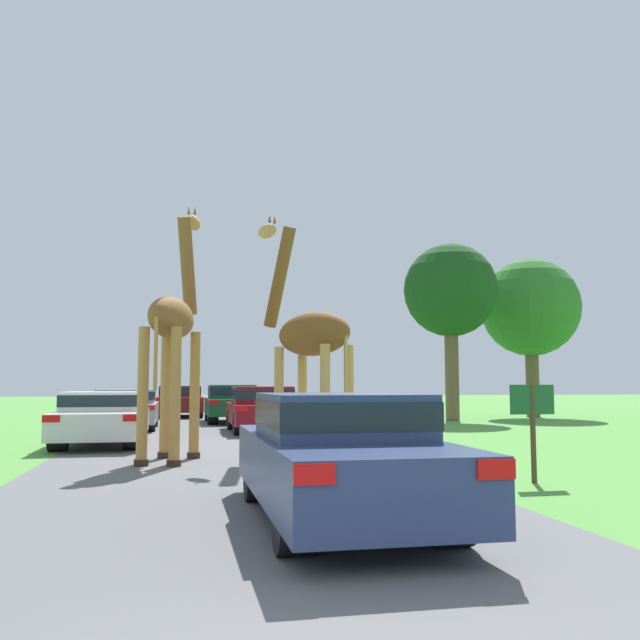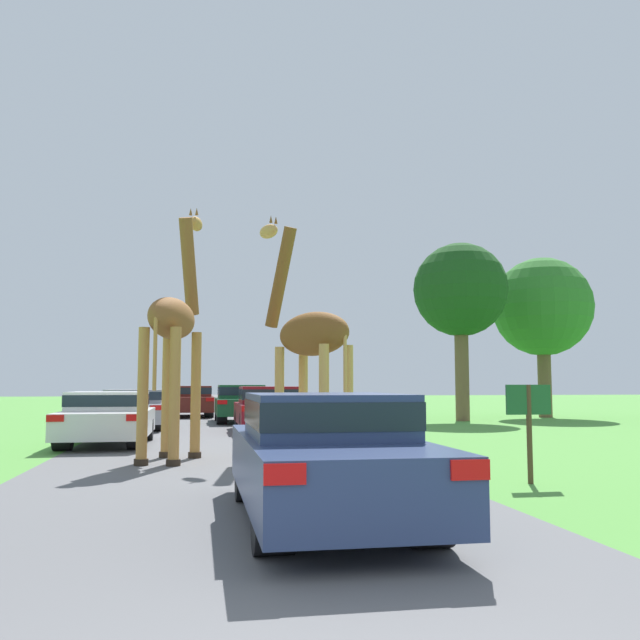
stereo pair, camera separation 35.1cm
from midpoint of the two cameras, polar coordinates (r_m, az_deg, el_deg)
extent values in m
cube|color=#5B5B5E|center=(31.96, -10.72, -7.90)|extent=(6.45, 120.00, 0.00)
cylinder|color=tan|center=(13.39, -4.24, -6.93)|extent=(0.19, 0.19, 2.18)
cylinder|color=#2D2319|center=(13.46, -4.27, -11.34)|extent=(0.24, 0.24, 0.11)
cylinder|color=tan|center=(13.77, -2.24, -6.90)|extent=(0.19, 0.19, 2.18)
cylinder|color=#2D2319|center=(13.84, -2.25, -11.19)|extent=(0.24, 0.24, 0.11)
cylinder|color=tan|center=(12.36, -0.39, -7.08)|extent=(0.19, 0.19, 2.18)
cylinder|color=#2D2319|center=(12.44, -0.39, -11.85)|extent=(0.24, 0.24, 0.11)
cylinder|color=tan|center=(12.77, 1.65, -7.02)|extent=(0.19, 0.19, 2.18)
cylinder|color=#2D2319|center=(12.85, 1.67, -11.64)|extent=(0.24, 0.24, 0.11)
ellipsoid|color=brown|center=(13.10, -1.35, -1.18)|extent=(1.59, 2.01, 0.85)
cylinder|color=brown|center=(14.04, -4.13, 3.62)|extent=(0.68, 0.91, 2.08)
ellipsoid|color=tan|center=(14.57, -5.17, 7.47)|extent=(0.49, 0.60, 0.30)
cylinder|color=tan|center=(12.39, 1.40, -3.72)|extent=(0.07, 0.07, 1.20)
cone|color=brown|center=(14.46, -4.97, 8.51)|extent=(0.07, 0.07, 0.16)
cone|color=brown|center=(14.54, -4.55, 8.43)|extent=(0.07, 0.07, 0.16)
cylinder|color=#B77F3D|center=(13.84, -13.62, -6.13)|extent=(0.20, 0.20, 2.48)
cylinder|color=#2D2319|center=(13.91, -13.72, -11.00)|extent=(0.26, 0.26, 0.12)
cylinder|color=#B77F3D|center=(13.67, -11.25, -6.19)|extent=(0.20, 0.20, 2.48)
cylinder|color=#2D2319|center=(13.74, -11.34, -11.12)|extent=(0.26, 0.26, 0.12)
cylinder|color=#B77F3D|center=(12.62, -15.48, -6.18)|extent=(0.20, 0.20, 2.48)
cylinder|color=#2D2319|center=(12.69, -15.62, -11.51)|extent=(0.26, 0.26, 0.12)
cylinder|color=#B77F3D|center=(12.42, -12.90, -6.25)|extent=(0.20, 0.20, 2.48)
cylinder|color=#2D2319|center=(12.50, -13.02, -11.67)|extent=(0.26, 0.26, 0.12)
ellipsoid|color=brown|center=(13.19, -13.14, 0.15)|extent=(1.19, 1.98, 0.79)
cylinder|color=brown|center=(14.30, -11.80, 4.47)|extent=(0.51, 0.92, 2.01)
ellipsoid|color=#B77F3D|center=(14.90, -11.26, 8.01)|extent=(0.39, 0.61, 0.30)
cylinder|color=#B77F3D|center=(12.31, -14.47, -2.61)|extent=(0.07, 0.07, 1.36)
cone|color=brown|center=(14.82, -11.67, 9.01)|extent=(0.07, 0.07, 0.16)
cone|color=brown|center=(14.78, -11.17, 9.04)|extent=(0.07, 0.07, 0.16)
cube|color=navy|center=(7.44, 0.22, -12.27)|extent=(1.75, 4.51, 0.65)
cube|color=navy|center=(7.40, 0.22, -8.00)|extent=(1.58, 2.03, 0.46)
cube|color=#19232D|center=(7.40, 0.22, -7.82)|extent=(1.59, 2.05, 0.28)
cube|color=red|center=(5.08, -2.51, -12.85)|extent=(0.32, 0.03, 0.16)
cube|color=red|center=(5.49, 12.81, -12.16)|extent=(0.32, 0.03, 0.16)
cylinder|color=black|center=(8.70, -6.32, -13.11)|extent=(0.35, 0.56, 0.56)
cylinder|color=black|center=(8.94, 2.90, -12.92)|extent=(0.35, 0.56, 0.56)
cylinder|color=black|center=(6.05, -3.80, -16.56)|extent=(0.35, 0.56, 0.56)
cylinder|color=black|center=(6.39, 9.25, -15.90)|extent=(0.35, 0.56, 0.56)
cube|color=gray|center=(22.79, -16.49, -7.48)|extent=(1.96, 3.98, 0.59)
cube|color=gray|center=(22.78, -16.46, -6.18)|extent=(1.76, 1.79, 0.44)
cube|color=#19232D|center=(22.78, -16.45, -6.13)|extent=(1.78, 1.81, 0.26)
cube|color=red|center=(20.88, -19.14, -7.04)|extent=(0.35, 0.03, 0.14)
cube|color=red|center=(20.74, -14.71, -7.17)|extent=(0.35, 0.03, 0.14)
cylinder|color=black|center=(24.07, -18.15, -7.92)|extent=(0.39, 0.56, 0.56)
cylinder|color=black|center=(23.95, -14.38, -8.03)|extent=(0.39, 0.56, 0.56)
cylinder|color=black|center=(21.70, -18.86, -8.20)|extent=(0.39, 0.56, 0.56)
cylinder|color=black|center=(21.56, -14.68, -8.33)|extent=(0.39, 0.56, 0.56)
cube|color=#561914|center=(30.91, -12.05, -6.91)|extent=(1.97, 4.23, 0.64)
cube|color=#561914|center=(30.90, -12.03, -5.89)|extent=(1.77, 1.90, 0.47)
cube|color=#19232D|center=(30.90, -12.03, -5.85)|extent=(1.79, 1.92, 0.28)
cube|color=red|center=(28.80, -13.68, -6.55)|extent=(0.35, 0.03, 0.15)
cube|color=red|center=(28.79, -10.44, -6.61)|extent=(0.35, 0.03, 0.15)
cylinder|color=black|center=(32.20, -13.46, -7.31)|extent=(0.39, 0.59, 0.59)
cylinder|color=black|center=(32.19, -10.63, -7.36)|extent=(0.39, 0.59, 0.59)
cylinder|color=black|center=(29.67, -13.61, -7.48)|extent=(0.39, 0.59, 0.59)
cylinder|color=black|center=(29.66, -10.54, -7.54)|extent=(0.39, 0.59, 0.59)
cube|color=maroon|center=(20.86, -5.41, -7.82)|extent=(1.91, 4.09, 0.58)
cube|color=maroon|center=(20.84, -5.39, -6.31)|extent=(1.72, 1.84, 0.52)
cube|color=#19232D|center=(20.84, -5.39, -6.24)|extent=(1.74, 1.86, 0.31)
cube|color=red|center=(18.73, -7.10, -7.45)|extent=(0.34, 0.03, 0.14)
cube|color=red|center=(18.92, -2.34, -7.46)|extent=(0.34, 0.03, 0.14)
cylinder|color=black|center=(22.02, -7.76, -8.30)|extent=(0.38, 0.63, 0.63)
cylinder|color=black|center=(22.18, -3.78, -8.32)|extent=(0.38, 0.63, 0.63)
cylinder|color=black|center=(19.58, -7.26, -8.68)|extent=(0.38, 0.63, 0.63)
cylinder|color=black|center=(19.76, -2.79, -8.68)|extent=(0.38, 0.63, 0.63)
cube|color=#144C28|center=(25.99, -7.86, -7.21)|extent=(1.87, 4.23, 0.60)
cube|color=#144C28|center=(25.98, -7.84, -6.00)|extent=(1.68, 1.90, 0.50)
cube|color=#19232D|center=(25.98, -7.84, -5.94)|extent=(1.70, 1.92, 0.30)
cube|color=red|center=(23.82, -9.36, -6.85)|extent=(0.34, 0.03, 0.14)
cube|color=red|center=(23.94, -5.66, -6.89)|extent=(0.34, 0.03, 0.14)
cylinder|color=black|center=(27.23, -9.63, -7.62)|extent=(0.37, 0.72, 0.72)
cylinder|color=black|center=(27.33, -6.46, -7.65)|extent=(0.37, 0.72, 0.72)
cylinder|color=black|center=(24.70, -9.41, -7.86)|extent=(0.37, 0.72, 0.72)
cylinder|color=black|center=(24.80, -5.92, -7.89)|extent=(0.37, 0.72, 0.72)
cube|color=silver|center=(17.01, -18.43, -8.23)|extent=(1.95, 4.04, 0.58)
cube|color=silver|center=(16.99, -18.37, -6.50)|extent=(1.76, 1.82, 0.44)
cube|color=#19232D|center=(16.99, -18.37, -6.43)|extent=(1.78, 1.84, 0.26)
cube|color=red|center=(15.11, -22.34, -7.70)|extent=(0.35, 0.03, 0.14)
cube|color=red|center=(14.90, -16.23, -7.93)|extent=(0.35, 0.03, 0.14)
cylinder|color=black|center=(18.33, -20.46, -8.72)|extent=(0.39, 0.56, 0.56)
cylinder|color=black|center=(18.16, -15.53, -8.90)|extent=(0.39, 0.56, 0.56)
cylinder|color=black|center=(15.94, -21.79, -9.23)|extent=(0.39, 0.56, 0.56)
cylinder|color=black|center=(15.75, -16.11, -9.45)|extent=(0.39, 0.56, 0.56)
cylinder|color=brown|center=(27.43, 10.67, -3.48)|extent=(0.55, 0.55, 4.64)
sphere|color=#194719|center=(27.67, 10.57, 2.49)|extent=(3.74, 3.74, 3.74)
cylinder|color=brown|center=(31.30, 17.13, -3.97)|extent=(0.58, 0.58, 4.19)
sphere|color=#2D7028|center=(31.48, 16.99, 1.03)|extent=(4.34, 4.34, 4.34)
cylinder|color=#4C3823|center=(10.59, 16.59, -9.14)|extent=(0.08, 0.08, 1.44)
cube|color=#1E562D|center=(10.57, 16.51, -6.44)|extent=(0.70, 0.04, 0.44)
camera|label=1|loc=(0.18, -90.77, 0.07)|focal=38.00mm
camera|label=2|loc=(0.18, 89.23, -0.07)|focal=38.00mm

